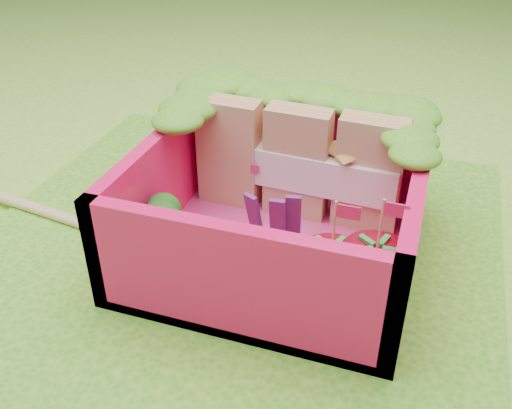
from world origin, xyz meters
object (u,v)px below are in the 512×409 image
at_px(sandwich_stack, 298,163).
at_px(strawberry_left, 330,273).
at_px(broccoli, 160,226).
at_px(chopsticks, 56,215).
at_px(strawberry_right, 374,275).
at_px(bento_box, 279,204).

xyz_separation_m(sandwich_stack, strawberry_left, (0.31, -0.63, -0.15)).
distance_m(sandwich_stack, strawberry_left, 0.72).
bearing_deg(broccoli, chopsticks, 166.61).
distance_m(strawberry_left, strawberry_right, 0.18).
bearing_deg(bento_box, strawberry_left, -44.95).
relative_size(sandwich_stack, strawberry_right, 2.06).
relative_size(strawberry_left, chopsticks, 0.21).
height_order(broccoli, chopsticks, broccoli).
bearing_deg(chopsticks, sandwich_stack, 18.78).
distance_m(sandwich_stack, strawberry_right, 0.79).
relative_size(strawberry_right, chopsticks, 0.22).
relative_size(bento_box, broccoli, 3.76).
height_order(sandwich_stack, strawberry_right, sandwich_stack).
height_order(bento_box, chopsticks, bento_box).
height_order(bento_box, strawberry_left, bento_box).
xyz_separation_m(sandwich_stack, broccoli, (-0.50, -0.60, -0.11)).
height_order(bento_box, broccoli, bento_box).
height_order(strawberry_left, chopsticks, strawberry_left).
bearing_deg(broccoli, bento_box, 29.77).
xyz_separation_m(broccoli, chopsticks, (-0.74, 0.18, -0.20)).
relative_size(strawberry_left, strawberry_right, 0.95).
bearing_deg(strawberry_left, chopsticks, 172.16).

